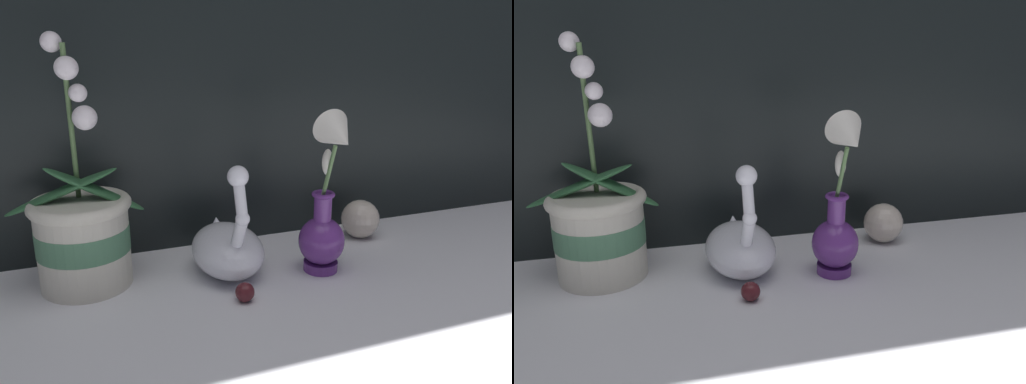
% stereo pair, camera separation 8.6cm
% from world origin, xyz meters
% --- Properties ---
extents(ground_plane, '(2.80, 2.80, 0.00)m').
position_xyz_m(ground_plane, '(0.00, 0.00, 0.00)').
color(ground_plane, white).
extents(orchid_potted_plant, '(0.22, 0.16, 0.40)m').
position_xyz_m(orchid_potted_plant, '(-0.27, 0.17, 0.09)').
color(orchid_potted_plant, beige).
rests_on(orchid_potted_plant, ground_plane).
extents(swan_figurine, '(0.12, 0.19, 0.21)m').
position_xyz_m(swan_figurine, '(-0.03, 0.13, 0.05)').
color(swan_figurine, white).
rests_on(swan_figurine, ground_plane).
extents(blue_vase, '(0.08, 0.12, 0.29)m').
position_xyz_m(blue_vase, '(0.12, 0.07, 0.11)').
color(blue_vase, '#602D7F').
rests_on(blue_vase, ground_plane).
extents(glass_sphere, '(0.08, 0.08, 0.08)m').
position_xyz_m(glass_sphere, '(0.27, 0.19, 0.04)').
color(glass_sphere, beige).
rests_on(glass_sphere, ground_plane).
extents(glass_bauble, '(0.03, 0.03, 0.03)m').
position_xyz_m(glass_bauble, '(-0.04, 0.02, 0.02)').
color(glass_bauble, '#4C191E').
rests_on(glass_bauble, ground_plane).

